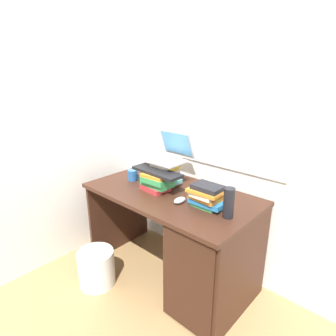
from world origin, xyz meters
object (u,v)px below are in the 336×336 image
book_stack_side (206,196)px  laptop (170,153)px  water_bottle (229,203)px  book_stack_tall (164,174)px  computer_mouse (180,200)px  mug (133,175)px  wastebasket (97,268)px  desk (202,249)px  keyboard (157,172)px  book_stack_keyboard_riser (157,181)px

book_stack_side → laptop: laptop is taller
book_stack_side → water_bottle: bearing=-6.7°
book_stack_tall → computer_mouse: size_ratio=2.34×
book_stack_tall → book_stack_side: book_stack_tall is taller
mug → wastebasket: size_ratio=0.41×
desk → book_stack_tall: (-0.46, 0.10, 0.43)m
laptop → keyboard: laptop is taller
desk → computer_mouse: bearing=-156.9°
book_stack_side → water_bottle: (0.18, -0.02, 0.01)m
book_stack_keyboard_riser → computer_mouse: (0.27, -0.05, -0.05)m
laptop → wastebasket: bearing=-110.4°
book_stack_side → laptop: bearing=160.6°
laptop → keyboard: bearing=-78.9°
book_stack_side → desk: bearing=167.6°
book_stack_keyboard_riser → water_bottle: 0.62m
book_stack_side → computer_mouse: book_stack_side is taller
computer_mouse → wastebasket: computer_mouse is taller
desk → book_stack_side: book_stack_side is taller
book_stack_tall → laptop: bearing=93.9°
computer_mouse → keyboard: bearing=168.7°
water_bottle → computer_mouse: bearing=-173.1°
water_bottle → wastebasket: (-0.88, -0.41, -0.70)m
computer_mouse → wastebasket: size_ratio=0.37×
laptop → wastebasket: (-0.22, -0.60, -0.85)m
book_stack_side → water_bottle: 0.18m
water_bottle → book_stack_keyboard_riser: bearing=179.1°
keyboard → water_bottle: (0.62, -0.01, -0.05)m
desk → book_stack_tall: 0.64m
wastebasket → keyboard: bearing=58.6°
desk → book_stack_keyboard_riser: book_stack_keyboard_riser is taller
laptop → water_bottle: 0.70m
book_stack_tall → wastebasket: 0.91m
keyboard → computer_mouse: size_ratio=4.04×
desk → computer_mouse: size_ratio=12.40×
laptop → computer_mouse: 0.45m
book_stack_keyboard_riser → computer_mouse: bearing=-11.1°
book_stack_side → wastebasket: book_stack_side is taller
wastebasket → laptop: bearing=69.6°
laptop → wastebasket: size_ratio=1.08×
book_stack_keyboard_riser → water_bottle: bearing=-0.9°
laptop → computer_mouse: bearing=-37.5°
keyboard → wastebasket: bearing=-119.3°
desk → book_stack_tall: size_ratio=5.29×
desk → book_stack_side: 0.42m
book_stack_keyboard_riser → book_stack_side: bearing=1.5°
wastebasket → mug: bearing=94.8°
desk → book_stack_keyboard_riser: 0.59m
keyboard → computer_mouse: bearing=-9.2°
mug → book_stack_tall: bearing=20.5°
laptop → book_stack_side: bearing=-19.4°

